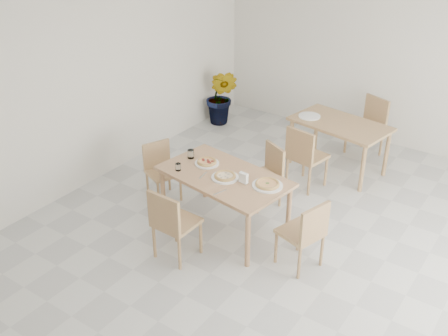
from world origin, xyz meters
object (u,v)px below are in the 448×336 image
Objects in this scene: chair_south at (172,221)px; chair_east at (306,231)px; second_table at (340,129)px; plate_empty at (309,116)px; main_table at (224,181)px; chair_back_n at (370,122)px; napkin_holder at (243,178)px; plate_margherita at (267,185)px; pizza_pepperoni at (207,162)px; chair_north at (268,171)px; plate_mushroom at (225,177)px; pizza_mushroom at (225,176)px; chair_back_s at (304,154)px; tumbler_a at (191,154)px; potted_plant at (222,97)px; pizza_margherita at (267,184)px; tumbler_b at (178,167)px; plate_pepperoni at (207,163)px; chair_west at (160,167)px.

chair_east is at bearing -150.07° from chair_south.
second_table is 4.61× the size of plate_empty.
main_table and second_table have the same top height.
main_table is 5.13× the size of plate_empty.
napkin_holder is at bearing -75.74° from chair_back_n.
chair_back_n is (0.12, 2.94, -0.23)m from plate_margherita.
main_table is 0.36m from pizza_pepperoni.
chair_north reaches higher than second_table.
plate_mushroom is 0.42m from pizza_pepperoni.
pizza_mushroom is at bearing -91.15° from second_table.
chair_back_n is (0.33, 1.57, -0.00)m from chair_back_s.
tumbler_a is 0.11× the size of potted_plant.
plate_empty is at bearing -137.39° from chair_east.
tumbler_a reaches higher than pizza_margherita.
tumbler_a is (-0.65, 0.18, 0.05)m from plate_mushroom.
chair_back_n is (1.19, 3.23, -0.27)m from tumbler_b.
chair_back_s is (0.67, 1.33, -0.23)m from plate_pepperoni.
pizza_margherita is 1.15m from tumbler_a.
potted_plant is (-1.94, 2.71, -0.28)m from pizza_mushroom.
potted_plant is (-2.44, 2.59, -0.25)m from plate_margherita.
plate_mushroom is 1.00× the size of plate_empty.
second_table is at bearing -90.88° from chair_back_s.
pizza_margherita is at bearing 13.65° from pizza_mushroom.
tumbler_b is at bearing -56.05° from chair_south.
plate_mushroom is 0.59m from tumbler_b.
napkin_holder is at bearing 98.97° from chair_back_s.
chair_south is at bearing -89.96° from main_table.
pizza_pepperoni reaches higher than plate_margherita.
chair_east is at bearing -74.12° from chair_west.
chair_back_n reaches higher than pizza_pepperoni.
plate_mushroom reaches higher than main_table.
main_table is at bearing -173.45° from pizza_margherita.
napkin_holder is (-0.87, 0.10, 0.32)m from chair_east.
chair_back_n is at bearing 78.62° from pizza_mushroom.
napkin_holder is at bearing -79.94° from chair_east.
chair_east is 0.92× the size of chair_back_s.
chair_south reaches higher than napkin_holder.
plate_margherita is 0.35× the size of potted_plant.
chair_south is 2.79× the size of pizza_pepperoni.
pizza_mushroom is at bearing -101.59° from chair_south.
plate_pepperoni is (0.80, -0.03, 0.31)m from chair_west.
chair_north is 0.90m from pizza_pepperoni.
napkin_holder is (0.63, -0.14, 0.05)m from plate_pepperoni.
chair_back_s is (0.28, 1.50, -0.25)m from pizza_mushroom.
chair_south is 1.15m from plate_margherita.
chair_back_n is (0.80, 3.84, 0.01)m from chair_south.
pizza_margherita is 0.28m from napkin_holder.
tumbler_a reaches higher than tumbler_b.
chair_back_s reaches higher than pizza_mushroom.
pizza_margherita is at bearing 27.52° from napkin_holder.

